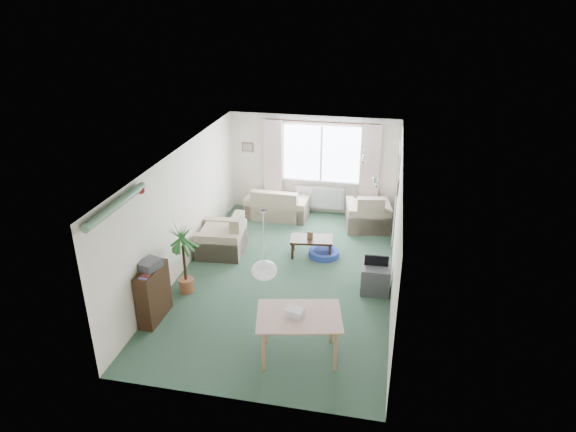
% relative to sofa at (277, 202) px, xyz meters
% --- Properties ---
extents(ground, '(6.50, 6.50, 0.00)m').
position_rel_sofa_xyz_m(ground, '(0.77, -2.75, -0.37)').
color(ground, '#2B4736').
extents(window, '(1.80, 0.03, 1.30)m').
position_rel_sofa_xyz_m(window, '(0.97, 0.48, 1.13)').
color(window, white).
extents(curtain_rod, '(2.60, 0.03, 0.03)m').
position_rel_sofa_xyz_m(curtain_rod, '(0.97, 0.40, 1.90)').
color(curtain_rod, black).
extents(curtain_left, '(0.45, 0.08, 2.00)m').
position_rel_sofa_xyz_m(curtain_left, '(-0.18, 0.38, 0.90)').
color(curtain_left, beige).
extents(curtain_right, '(0.45, 0.08, 2.00)m').
position_rel_sofa_xyz_m(curtain_right, '(2.12, 0.38, 0.90)').
color(curtain_right, beige).
extents(radiator, '(1.20, 0.10, 0.55)m').
position_rel_sofa_xyz_m(radiator, '(0.97, 0.44, 0.03)').
color(radiator, white).
extents(doorway, '(0.03, 0.95, 2.00)m').
position_rel_sofa_xyz_m(doorway, '(2.76, -0.55, 0.63)').
color(doorway, black).
extents(pendant_lamp, '(0.36, 0.36, 0.36)m').
position_rel_sofa_xyz_m(pendant_lamp, '(0.97, -5.05, 1.11)').
color(pendant_lamp, white).
extents(tinsel_garland, '(1.60, 1.60, 0.12)m').
position_rel_sofa_xyz_m(tinsel_garland, '(-1.15, -5.05, 1.91)').
color(tinsel_garland, '#196626').
extents(bauble_cluster_a, '(0.20, 0.20, 0.20)m').
position_rel_sofa_xyz_m(bauble_cluster_a, '(2.07, -1.85, 1.85)').
color(bauble_cluster_a, silver).
extents(bauble_cluster_b, '(0.20, 0.20, 0.20)m').
position_rel_sofa_xyz_m(bauble_cluster_b, '(2.37, -3.05, 1.85)').
color(bauble_cluster_b, silver).
extents(wall_picture_back, '(0.28, 0.03, 0.22)m').
position_rel_sofa_xyz_m(wall_picture_back, '(-0.83, 0.48, 1.18)').
color(wall_picture_back, brown).
extents(wall_picture_right, '(0.03, 0.24, 0.30)m').
position_rel_sofa_xyz_m(wall_picture_right, '(2.75, -1.55, 1.18)').
color(wall_picture_right, brown).
extents(sofa, '(1.49, 0.82, 0.74)m').
position_rel_sofa_xyz_m(sofa, '(0.00, 0.00, 0.00)').
color(sofa, '#C9AD98').
rests_on(sofa, ground).
extents(armchair_corner, '(1.11, 1.07, 0.87)m').
position_rel_sofa_xyz_m(armchair_corner, '(2.17, -0.17, 0.07)').
color(armchair_corner, '#C1B392').
rests_on(armchair_corner, ground).
extents(armchair_left, '(0.98, 1.02, 0.85)m').
position_rel_sofa_xyz_m(armchair_left, '(-0.73, -2.02, 0.06)').
color(armchair_left, tan).
rests_on(armchair_left, ground).
extents(coffee_table, '(0.91, 0.58, 0.39)m').
position_rel_sofa_xyz_m(coffee_table, '(1.12, -1.77, -0.17)').
color(coffee_table, black).
rests_on(coffee_table, ground).
extents(photo_frame, '(0.12, 0.03, 0.16)m').
position_rel_sofa_xyz_m(photo_frame, '(1.10, -1.81, 0.10)').
color(photo_frame, brown).
rests_on(photo_frame, coffee_table).
extents(bookshelf, '(0.27, 0.77, 0.94)m').
position_rel_sofa_xyz_m(bookshelf, '(-1.07, -4.48, 0.10)').
color(bookshelf, black).
rests_on(bookshelf, ground).
extents(hifi_box, '(0.37, 0.42, 0.14)m').
position_rel_sofa_xyz_m(hifi_box, '(-1.08, -4.46, 0.64)').
color(hifi_box, '#3F3D43').
rests_on(hifi_box, bookshelf).
extents(houseplant, '(0.73, 0.73, 1.35)m').
position_rel_sofa_xyz_m(houseplant, '(-0.88, -3.59, 0.31)').
color(houseplant, '#1A4D27').
rests_on(houseplant, ground).
extents(dining_table, '(1.26, 0.97, 0.70)m').
position_rel_sofa_xyz_m(dining_table, '(1.45, -4.94, -0.02)').
color(dining_table, tan).
rests_on(dining_table, ground).
extents(gift_box, '(0.28, 0.23, 0.12)m').
position_rel_sofa_xyz_m(gift_box, '(1.38, -4.95, 0.40)').
color(gift_box, white).
rests_on(gift_box, dining_table).
extents(tv_cube, '(0.53, 0.58, 0.51)m').
position_rel_sofa_xyz_m(tv_cube, '(2.47, -2.85, -0.11)').
color(tv_cube, '#3A3A3F').
rests_on(tv_cube, ground).
extents(pet_bed, '(0.72, 0.72, 0.13)m').
position_rel_sofa_xyz_m(pet_bed, '(1.38, -1.75, -0.31)').
color(pet_bed, navy).
rests_on(pet_bed, ground).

